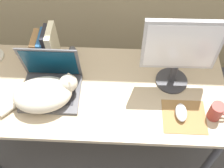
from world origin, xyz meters
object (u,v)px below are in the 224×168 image
(computer_mouse, at_px, (181,112))
(webcam, at_px, (72,50))
(cat, at_px, (45,93))
(mug, at_px, (217,111))
(book_row, at_px, (46,48))
(laptop, at_px, (51,84))
(external_monitor, at_px, (180,52))

(computer_mouse, height_order, webcam, webcam)
(cat, distance_m, mug, 0.91)
(book_row, bearing_deg, computer_mouse, -24.27)
(laptop, bearing_deg, cat, -101.27)
(webcam, bearing_deg, laptop, -107.36)
(laptop, xyz_separation_m, webcam, (0.08, 0.27, -0.01))
(laptop, height_order, cat, laptop)
(computer_mouse, height_order, book_row, book_row)
(external_monitor, height_order, webcam, external_monitor)
(laptop, distance_m, book_row, 0.23)
(laptop, distance_m, external_monitor, 0.72)
(cat, xyz_separation_m, computer_mouse, (0.73, -0.06, -0.05))
(webcam, bearing_deg, book_row, -159.10)
(cat, xyz_separation_m, external_monitor, (0.70, 0.16, 0.18))
(book_row, distance_m, webcam, 0.17)
(book_row, bearing_deg, laptop, -74.83)
(computer_mouse, height_order, mug, mug)
(cat, relative_size, external_monitor, 0.89)
(mug, bearing_deg, webcam, 153.29)
(computer_mouse, distance_m, book_row, 0.85)
(external_monitor, height_order, mug, external_monitor)
(book_row, height_order, mug, book_row)
(webcam, distance_m, mug, 0.90)
(laptop, distance_m, mug, 0.90)
(computer_mouse, relative_size, webcam, 1.66)
(external_monitor, distance_m, mug, 0.37)
(external_monitor, distance_m, book_row, 0.76)
(external_monitor, xyz_separation_m, book_row, (-0.74, 0.13, -0.14))
(external_monitor, xyz_separation_m, computer_mouse, (0.03, -0.22, -0.23))
(computer_mouse, xyz_separation_m, book_row, (-0.77, 0.35, 0.09))
(cat, height_order, webcam, cat)
(laptop, bearing_deg, computer_mouse, -10.56)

